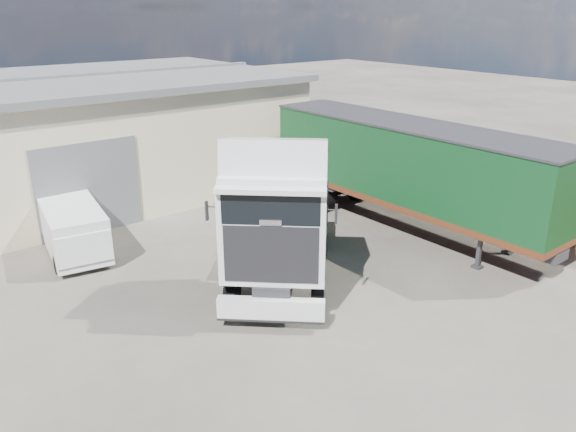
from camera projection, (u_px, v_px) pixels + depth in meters
ground at (294, 320)px, 15.83m from camera, size 120.00×120.00×0.00m
brick_boundary_wall at (404, 166)px, 26.48m from camera, size 0.35×26.00×2.50m
tractor_unit at (279, 224)px, 16.95m from camera, size 7.17×7.45×5.11m
box_trailer at (406, 165)px, 21.69m from camera, size 2.85×12.73×4.22m
panel_van at (74, 230)px, 19.77m from camera, size 2.45×4.64×1.80m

